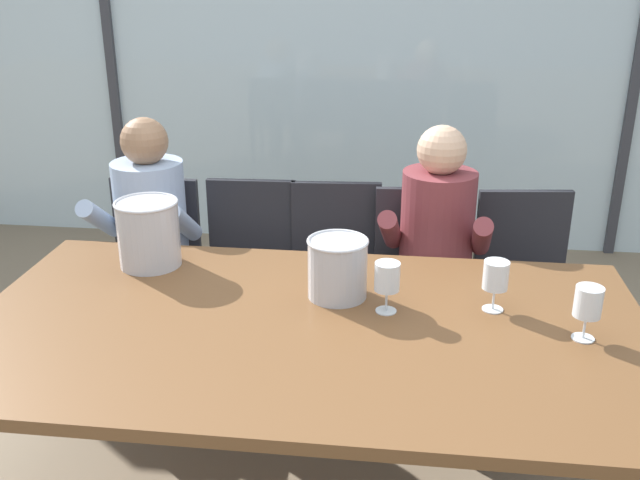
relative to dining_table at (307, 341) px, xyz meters
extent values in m
plane|color=#847056|center=(0.00, 1.00, -0.68)|extent=(14.00, 14.00, 0.00)
cube|color=silver|center=(0.00, 2.63, 0.62)|extent=(7.39, 0.03, 2.60)
cube|color=#38383D|center=(-1.66, 2.61, 0.62)|extent=(0.06, 0.06, 2.60)
cube|color=#38383D|center=(1.66, 2.61, 0.62)|extent=(0.06, 0.06, 2.60)
cube|color=#568942|center=(0.00, 5.95, 0.36)|extent=(13.39, 2.40, 2.08)
cube|color=brown|center=(0.00, 0.00, 0.04)|extent=(2.19, 1.20, 0.04)
cylinder|color=brown|center=(-0.99, 0.50, -0.33)|extent=(0.07, 0.07, 0.70)
cylinder|color=brown|center=(0.99, 0.50, -0.33)|extent=(0.07, 0.07, 0.70)
cube|color=#232328|center=(-0.88, 0.89, -0.24)|extent=(0.44, 0.44, 0.03)
cube|color=#232328|center=(-0.88, 1.09, -0.02)|extent=(0.42, 0.04, 0.42)
cylinder|color=#232328|center=(-1.07, 0.70, -0.47)|extent=(0.04, 0.04, 0.42)
cylinder|color=#232328|center=(-0.69, 0.71, -0.47)|extent=(0.04, 0.04, 0.42)
cylinder|color=#232328|center=(-1.07, 1.08, -0.47)|extent=(0.04, 0.04, 0.42)
cylinder|color=#232328|center=(-0.69, 1.09, -0.47)|extent=(0.04, 0.04, 0.42)
cube|color=#232328|center=(-0.41, 0.93, -0.24)|extent=(0.46, 0.46, 0.03)
cube|color=#232328|center=(-0.42, 1.13, -0.02)|extent=(0.42, 0.05, 0.42)
cylinder|color=#232328|center=(-0.59, 0.73, -0.47)|extent=(0.04, 0.04, 0.42)
cylinder|color=#232328|center=(-0.21, 0.74, -0.47)|extent=(0.04, 0.04, 0.42)
cylinder|color=#232328|center=(-0.61, 1.11, -0.47)|extent=(0.04, 0.04, 0.42)
cylinder|color=#232328|center=(-0.23, 1.12, -0.47)|extent=(0.04, 0.04, 0.42)
cube|color=#232328|center=(-0.01, 0.94, -0.24)|extent=(0.47, 0.47, 0.03)
cube|color=#232328|center=(-0.02, 1.14, -0.02)|extent=(0.42, 0.07, 0.42)
cylinder|color=#232328|center=(-0.18, 0.73, -0.47)|extent=(0.04, 0.04, 0.42)
cylinder|color=#232328|center=(0.20, 0.76, -0.47)|extent=(0.04, 0.04, 0.42)
cylinder|color=#232328|center=(-0.21, 1.11, -0.47)|extent=(0.04, 0.04, 0.42)
cylinder|color=#232328|center=(0.17, 1.14, -0.47)|extent=(0.04, 0.04, 0.42)
cube|color=#232328|center=(0.39, 0.89, -0.24)|extent=(0.47, 0.47, 0.03)
cube|color=#232328|center=(0.37, 1.09, -0.02)|extent=(0.42, 0.07, 0.42)
cylinder|color=#232328|center=(0.21, 0.69, -0.47)|extent=(0.04, 0.04, 0.42)
cylinder|color=#232328|center=(0.59, 0.72, -0.47)|extent=(0.04, 0.04, 0.42)
cylinder|color=#232328|center=(0.19, 1.07, -0.47)|extent=(0.04, 0.04, 0.42)
cylinder|color=#232328|center=(0.56, 1.10, -0.47)|extent=(0.04, 0.04, 0.42)
cube|color=#232328|center=(0.86, 0.91, -0.24)|extent=(0.49, 0.49, 0.03)
cube|color=#232328|center=(0.83, 1.11, -0.02)|extent=(0.42, 0.09, 0.42)
cylinder|color=#232328|center=(0.69, 0.70, -0.47)|extent=(0.04, 0.04, 0.42)
cylinder|color=#232328|center=(1.07, 0.75, -0.47)|extent=(0.04, 0.04, 0.42)
cylinder|color=#232328|center=(0.65, 1.08, -0.47)|extent=(0.04, 0.04, 0.42)
cylinder|color=#232328|center=(1.02, 1.13, -0.47)|extent=(0.04, 0.04, 0.42)
cylinder|color=#9EB2D1|center=(-0.85, 0.95, 0.05)|extent=(0.32, 0.32, 0.52)
sphere|color=#936B4C|center=(-0.85, 0.95, 0.40)|extent=(0.21, 0.21, 0.21)
cube|color=#47423D|center=(-0.94, 0.75, -0.21)|extent=(0.13, 0.40, 0.13)
cube|color=#47423D|center=(-0.76, 0.75, -0.21)|extent=(0.13, 0.40, 0.13)
cylinder|color=#47423D|center=(-0.94, 0.55, -0.46)|extent=(0.10, 0.10, 0.45)
cylinder|color=#47423D|center=(-0.76, 0.55, -0.46)|extent=(0.10, 0.10, 0.45)
cylinder|color=#9EB2D1|center=(-1.04, 0.83, 0.07)|extent=(0.08, 0.33, 0.26)
cylinder|color=#9EB2D1|center=(-0.66, 0.83, 0.07)|extent=(0.08, 0.33, 0.26)
cylinder|color=brown|center=(0.44, 0.95, 0.05)|extent=(0.35, 0.35, 0.52)
sphere|color=#DBAD89|center=(0.44, 0.95, 0.40)|extent=(0.21, 0.21, 0.21)
cube|color=#47423D|center=(0.33, 0.76, -0.21)|extent=(0.17, 0.41, 0.13)
cube|color=#47423D|center=(0.51, 0.74, -0.21)|extent=(0.17, 0.41, 0.13)
cylinder|color=#47423D|center=(0.32, 0.56, -0.46)|extent=(0.10, 0.10, 0.45)
cylinder|color=#47423D|center=(0.49, 0.54, -0.46)|extent=(0.10, 0.10, 0.45)
cylinder|color=brown|center=(0.24, 0.85, 0.07)|extent=(0.11, 0.33, 0.26)
cylinder|color=brown|center=(0.62, 0.81, 0.07)|extent=(0.11, 0.33, 0.26)
cylinder|color=#B7B7BC|center=(0.08, 0.21, 0.17)|extent=(0.20, 0.20, 0.20)
torus|color=silver|center=(0.08, 0.21, 0.27)|extent=(0.21, 0.21, 0.01)
cylinder|color=#B7B7BC|center=(-0.65, 0.40, 0.19)|extent=(0.23, 0.23, 0.25)
torus|color=silver|center=(-0.65, 0.40, 0.31)|extent=(0.24, 0.24, 0.01)
cylinder|color=silver|center=(0.60, 0.17, 0.06)|extent=(0.07, 0.07, 0.00)
cylinder|color=silver|center=(0.60, 0.17, 0.10)|extent=(0.01, 0.01, 0.07)
cylinder|color=silver|center=(0.60, 0.17, 0.19)|extent=(0.08, 0.08, 0.09)
cylinder|color=#E0D184|center=(0.60, 0.17, 0.16)|extent=(0.07, 0.07, 0.04)
cylinder|color=silver|center=(0.86, 0.01, 0.06)|extent=(0.07, 0.07, 0.00)
cylinder|color=silver|center=(0.86, 0.01, 0.10)|extent=(0.01, 0.01, 0.07)
cylinder|color=silver|center=(0.86, 0.01, 0.19)|extent=(0.08, 0.08, 0.09)
cylinder|color=silver|center=(0.25, 0.12, 0.06)|extent=(0.07, 0.07, 0.00)
cylinder|color=silver|center=(0.25, 0.12, 0.10)|extent=(0.01, 0.01, 0.07)
cylinder|color=silver|center=(0.25, 0.12, 0.19)|extent=(0.08, 0.08, 0.09)
cylinder|color=#560C1E|center=(0.25, 0.12, 0.16)|extent=(0.07, 0.07, 0.04)
camera|label=1|loc=(0.29, -2.01, 1.15)|focal=40.18mm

